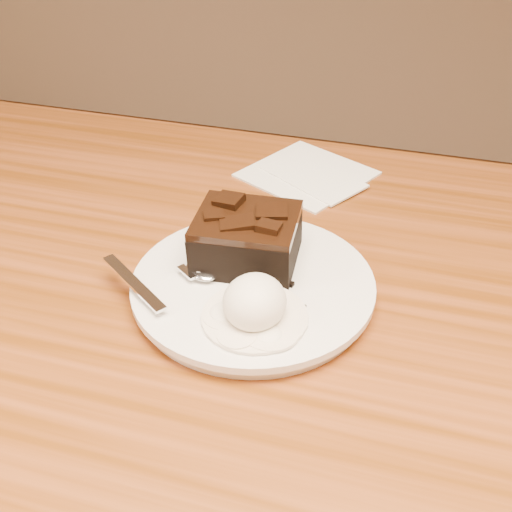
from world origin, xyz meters
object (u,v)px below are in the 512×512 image
(napkin, at_px, (307,173))
(plate, at_px, (253,288))
(spoon, at_px, (202,272))
(brownie, at_px, (247,241))
(ice_cream_scoop, at_px, (255,302))

(napkin, bearing_deg, plate, -89.23)
(spoon, xyz_separation_m, napkin, (0.05, 0.26, -0.02))
(brownie, xyz_separation_m, ice_cream_scoop, (0.03, -0.08, -0.00))
(spoon, height_order, napkin, spoon)
(plate, relative_size, brownie, 2.41)
(brownie, xyz_separation_m, spoon, (-0.03, -0.04, -0.02))
(plate, bearing_deg, brownie, 117.10)
(spoon, distance_m, napkin, 0.26)
(ice_cream_scoop, height_order, napkin, ice_cream_scoop)
(ice_cream_scoop, bearing_deg, spoon, 145.65)
(spoon, bearing_deg, plate, -46.50)
(plate, height_order, ice_cream_scoop, ice_cream_scoop)
(brownie, distance_m, spoon, 0.05)
(brownie, relative_size, napkin, 0.70)
(plate, relative_size, napkin, 1.69)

